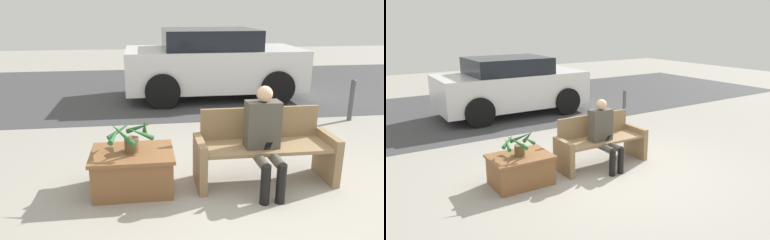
# 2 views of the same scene
# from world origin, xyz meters

# --- Properties ---
(ground_plane) EXTENTS (30.00, 30.00, 0.00)m
(ground_plane) POSITION_xyz_m (0.00, 0.00, 0.00)
(ground_plane) COLOR #9E998E
(road_surface) EXTENTS (20.00, 6.00, 0.01)m
(road_surface) POSITION_xyz_m (0.00, 5.83, 0.00)
(road_surface) COLOR #424244
(road_surface) RESTS_ON ground_plane
(bench) EXTENTS (1.64, 0.57, 0.85)m
(bench) POSITION_xyz_m (0.18, 0.42, 0.41)
(bench) COLOR #8C704C
(bench) RESTS_ON ground_plane
(person_seated) EXTENTS (0.38, 0.62, 1.18)m
(person_seated) POSITION_xyz_m (0.11, 0.23, 0.65)
(person_seated) COLOR #4C473D
(person_seated) RESTS_ON ground_plane
(planter_box) EXTENTS (0.92, 0.69, 0.46)m
(planter_box) POSITION_xyz_m (-1.36, 0.38, 0.25)
(planter_box) COLOR brown
(planter_box) RESTS_ON ground_plane
(potted_plant) EXTENTS (0.54, 0.54, 0.42)m
(potted_plant) POSITION_xyz_m (-1.36, 0.39, 0.65)
(potted_plant) COLOR brown
(potted_plant) RESTS_ON planter_box
(parked_car) EXTENTS (3.89, 1.98, 1.53)m
(parked_car) POSITION_xyz_m (0.37, 4.76, 0.77)
(parked_car) COLOR silver
(parked_car) RESTS_ON ground_plane
(bollard_post) EXTENTS (0.09, 0.09, 0.76)m
(bollard_post) POSITION_xyz_m (2.53, 2.60, 0.40)
(bollard_post) COLOR #4C4C51
(bollard_post) RESTS_ON ground_plane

